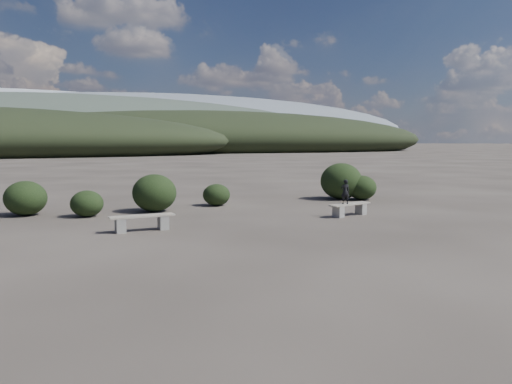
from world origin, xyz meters
name	(u,v)px	position (x,y,z in m)	size (l,w,h in m)	color
ground	(339,254)	(0.00, 0.00, 0.00)	(1200.00, 1200.00, 0.00)	#302A25
bench_left	(142,221)	(-3.56, 4.64, 0.28)	(1.84, 0.47, 0.46)	gray
bench_right	(350,208)	(3.48, 4.80, 0.26)	(1.77, 0.81, 0.43)	gray
seated_person	(345,192)	(3.23, 4.73, 0.85)	(0.30, 0.20, 0.83)	black
shrub_a	(87,204)	(-4.77, 8.11, 0.45)	(1.09, 1.09, 0.89)	black
shrub_b	(154,193)	(-2.42, 8.48, 0.68)	(1.58, 1.58, 1.36)	black
shrub_c	(216,195)	(0.18, 9.20, 0.43)	(1.08, 1.08, 0.86)	black
shrub_d	(341,181)	(5.95, 9.20, 0.80)	(1.82, 1.82, 1.59)	black
shrub_e	(362,188)	(6.65, 8.65, 0.53)	(1.27, 1.27, 1.06)	black
shrub_f	(25,198)	(-6.68, 9.25, 0.59)	(1.41, 1.41, 1.19)	black
mountain_ridges	(41,129)	(-7.48, 339.06, 10.84)	(500.00, 400.00, 56.00)	black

